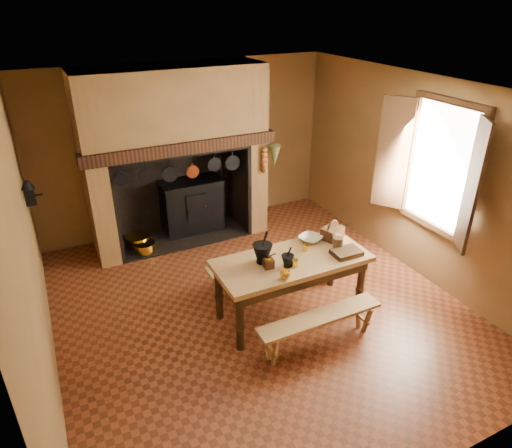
{
  "coord_description": "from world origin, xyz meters",
  "views": [
    {
      "loc": [
        -2.19,
        -4.4,
        3.72
      ],
      "look_at": [
        0.12,
        0.3,
        1.06
      ],
      "focal_mm": 32.0,
      "sensor_mm": 36.0,
      "label": 1
    }
  ],
  "objects_px": {
    "work_table": "(292,268)",
    "bench_front": "(320,323)",
    "iron_range": "(192,205)",
    "mixing_bowl": "(310,239)",
    "coffee_grinder": "(269,263)",
    "wicker_basket": "(332,232)"
  },
  "relations": [
    {
      "from": "work_table",
      "to": "bench_front",
      "type": "xyz_separation_m",
      "value": [
        0.0,
        -0.67,
        -0.37
      ]
    },
    {
      "from": "iron_range",
      "to": "mixing_bowl",
      "type": "height_order",
      "value": "iron_range"
    },
    {
      "from": "work_table",
      "to": "coffee_grinder",
      "type": "bearing_deg",
      "value": -171.54
    },
    {
      "from": "work_table",
      "to": "wicker_basket",
      "type": "xyz_separation_m",
      "value": [
        0.74,
        0.22,
        0.22
      ]
    },
    {
      "from": "wicker_basket",
      "to": "mixing_bowl",
      "type": "bearing_deg",
      "value": 150.76
    },
    {
      "from": "bench_front",
      "to": "mixing_bowl",
      "type": "relative_size",
      "value": 5.34
    },
    {
      "from": "mixing_bowl",
      "to": "wicker_basket",
      "type": "xyz_separation_m",
      "value": [
        0.3,
        -0.05,
        0.05
      ]
    },
    {
      "from": "coffee_grinder",
      "to": "mixing_bowl",
      "type": "relative_size",
      "value": 0.61
    },
    {
      "from": "iron_range",
      "to": "work_table",
      "type": "height_order",
      "value": "iron_range"
    },
    {
      "from": "iron_range",
      "to": "mixing_bowl",
      "type": "relative_size",
      "value": 5.53
    },
    {
      "from": "wicker_basket",
      "to": "bench_front",
      "type": "bearing_deg",
      "value": -148.82
    },
    {
      "from": "work_table",
      "to": "wicker_basket",
      "type": "height_order",
      "value": "wicker_basket"
    },
    {
      "from": "iron_range",
      "to": "work_table",
      "type": "xyz_separation_m",
      "value": [
        0.35,
        -2.76,
        0.21
      ]
    },
    {
      "from": "iron_range",
      "to": "mixing_bowl",
      "type": "distance_m",
      "value": 2.64
    },
    {
      "from": "work_table",
      "to": "bench_front",
      "type": "height_order",
      "value": "work_table"
    },
    {
      "from": "coffee_grinder",
      "to": "wicker_basket",
      "type": "distance_m",
      "value": 1.12
    },
    {
      "from": "work_table",
      "to": "iron_range",
      "type": "bearing_deg",
      "value": 97.17
    },
    {
      "from": "mixing_bowl",
      "to": "work_table",
      "type": "bearing_deg",
      "value": -147.78
    },
    {
      "from": "iron_range",
      "to": "wicker_basket",
      "type": "bearing_deg",
      "value": -66.88
    },
    {
      "from": "work_table",
      "to": "bench_front",
      "type": "distance_m",
      "value": 0.77
    },
    {
      "from": "iron_range",
      "to": "bench_front",
      "type": "height_order",
      "value": "iron_range"
    },
    {
      "from": "coffee_grinder",
      "to": "wicker_basket",
      "type": "relative_size",
      "value": 0.53
    }
  ]
}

